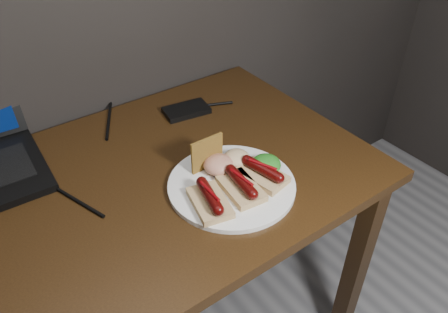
% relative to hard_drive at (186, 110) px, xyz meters
% --- Properties ---
extents(desk, '(1.40, 0.70, 0.75)m').
position_rel_hard_drive_xyz_m(desk, '(-0.39, -0.20, -0.10)').
color(desk, '#35200D').
rests_on(desk, ground).
extents(hard_drive, '(0.14, 0.09, 0.02)m').
position_rel_hard_drive_xyz_m(hard_drive, '(0.00, 0.00, 0.00)').
color(hard_drive, black).
rests_on(hard_drive, desk).
extents(desk_cables, '(1.05, 0.46, 0.01)m').
position_rel_hard_drive_xyz_m(desk_cables, '(-0.38, -0.04, -0.00)').
color(desk_cables, black).
rests_on(desk_cables, desk).
extents(plate, '(0.30, 0.30, 0.01)m').
position_rel_hard_drive_xyz_m(plate, '(-0.09, -0.34, -0.00)').
color(plate, white).
rests_on(plate, desk).
extents(bread_sausage_left, '(0.09, 0.13, 0.04)m').
position_rel_hard_drive_xyz_m(bread_sausage_left, '(-0.17, -0.37, 0.02)').
color(bread_sausage_left, '#D7C37E').
rests_on(bread_sausage_left, plate).
extents(bread_sausage_center, '(0.08, 0.12, 0.04)m').
position_rel_hard_drive_xyz_m(bread_sausage_center, '(-0.09, -0.37, 0.02)').
color(bread_sausage_center, '#D7C37E').
rests_on(bread_sausage_center, plate).
extents(bread_sausage_right, '(0.09, 0.13, 0.04)m').
position_rel_hard_drive_xyz_m(bread_sausage_right, '(-0.02, -0.36, 0.02)').
color(bread_sausage_right, '#D7C37E').
rests_on(bread_sausage_right, plate).
extents(crispbread, '(0.08, 0.01, 0.08)m').
position_rel_hard_drive_xyz_m(crispbread, '(-0.10, -0.26, 0.05)').
color(crispbread, '#A77B2D').
rests_on(crispbread, plate).
extents(salad_greens, '(0.07, 0.07, 0.04)m').
position_rel_hard_drive_xyz_m(salad_greens, '(0.01, -0.35, 0.02)').
color(salad_greens, '#175010').
rests_on(salad_greens, plate).
extents(salsa_mound, '(0.07, 0.07, 0.04)m').
position_rel_hard_drive_xyz_m(salsa_mound, '(-0.09, -0.28, 0.02)').
color(salsa_mound, maroon).
rests_on(salsa_mound, plate).
extents(coleslaw_mound, '(0.06, 0.06, 0.04)m').
position_rel_hard_drive_xyz_m(coleslaw_mound, '(-0.03, -0.29, 0.02)').
color(coleslaw_mound, beige).
rests_on(coleslaw_mound, plate).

